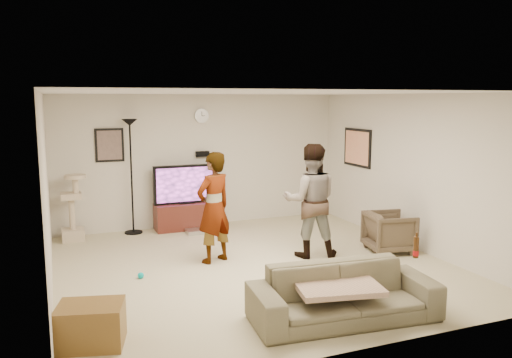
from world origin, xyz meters
name	(u,v)px	position (x,y,z in m)	size (l,w,h in m)	color
floor	(254,266)	(0.00, 0.00, -0.01)	(5.50, 5.50, 0.02)	#C4B88A
ceiling	(254,92)	(0.00, 0.00, 2.51)	(5.50, 5.50, 0.02)	white
wall_back	(202,160)	(0.00, 2.75, 1.25)	(5.50, 0.04, 2.50)	beige
wall_front	(362,225)	(0.00, -2.75, 1.25)	(5.50, 0.04, 2.50)	beige
wall_left	(47,195)	(-2.75, 0.00, 1.25)	(0.04, 5.50, 2.50)	beige
wall_right	(412,172)	(2.75, 0.00, 1.25)	(0.04, 5.50, 2.50)	beige
wall_clock	(201,116)	(0.00, 2.72, 2.10)	(0.26, 0.26, 0.04)	silver
wall_speaker	(203,154)	(0.00, 2.69, 1.38)	(0.25, 0.10, 0.10)	black
picture_back	(110,145)	(-1.70, 2.73, 1.60)	(0.42, 0.03, 0.52)	#66524D
picture_right	(357,148)	(2.73, 1.60, 1.50)	(0.03, 0.78, 0.62)	#FA9873
tv_stand	(187,216)	(-0.38, 2.50, 0.24)	(1.18, 0.45, 0.49)	#451B14
console_box	(197,231)	(-0.28, 2.11, 0.04)	(0.40, 0.30, 0.07)	silver
tv	(186,184)	(-0.38, 2.50, 0.85)	(1.21, 0.08, 0.72)	black
tv_screen	(187,185)	(-0.38, 2.46, 0.85)	(1.11, 0.01, 0.63)	#D14BC8
floor_lamp	(132,177)	(-1.36, 2.55, 1.03)	(0.32, 0.32, 2.07)	black
cat_tree	(72,208)	(-2.40, 2.43, 0.58)	(0.37, 0.37, 1.15)	#C1B095
person_left	(214,207)	(-0.48, 0.42, 0.83)	(0.60, 0.40, 1.66)	#A2A1A7
person_right	(311,201)	(0.98, 0.14, 0.87)	(0.85, 0.66, 1.75)	#225477
sofa	(344,294)	(0.23, -2.09, 0.30)	(2.06, 0.80, 0.60)	brown
throw_blanket	(337,286)	(0.14, -2.09, 0.41)	(0.90, 0.70, 0.06)	tan
beer_bottle	(416,247)	(1.18, -2.09, 0.73)	(0.06, 0.06, 0.25)	#3D220B
armchair	(389,232)	(2.27, -0.12, 0.32)	(0.68, 0.70, 0.64)	#483C2C
side_table	(91,325)	(-2.40, -1.68, 0.21)	(0.63, 0.47, 0.42)	brown
toy_ball	(141,276)	(-1.63, 0.07, 0.04)	(0.08, 0.08, 0.08)	#00A6AE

